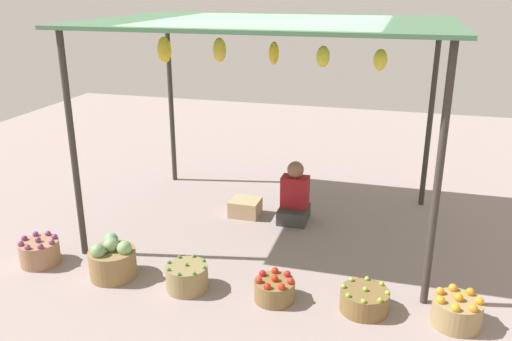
# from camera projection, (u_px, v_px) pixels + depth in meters

# --- Properties ---
(ground_plane) EXTENTS (14.00, 14.00, 0.00)m
(ground_plane) POSITION_uv_depth(u_px,v_px,m) (270.00, 226.00, 6.69)
(ground_plane) COLOR gray
(market_stall_structure) EXTENTS (3.96, 2.79, 2.49)m
(market_stall_structure) POSITION_uv_depth(u_px,v_px,m) (270.00, 34.00, 5.92)
(market_stall_structure) COLOR #38332D
(market_stall_structure) RESTS_ON ground
(vendor_person) EXTENTS (0.36, 0.44, 0.78)m
(vendor_person) POSITION_uv_depth(u_px,v_px,m) (294.00, 198.00, 6.77)
(vendor_person) COLOR #3C3939
(vendor_person) RESTS_ON ground
(basket_purple_onions) EXTENTS (0.42, 0.42, 0.31)m
(basket_purple_onions) POSITION_uv_depth(u_px,v_px,m) (40.00, 252.00, 5.76)
(basket_purple_onions) COLOR #9A7151
(basket_purple_onions) RESTS_ON ground
(basket_cabbages) EXTENTS (0.48, 0.48, 0.43)m
(basket_cabbages) POSITION_uv_depth(u_px,v_px,m) (113.00, 260.00, 5.48)
(basket_cabbages) COLOR olive
(basket_cabbages) RESTS_ON ground
(basket_green_chilies) EXTENTS (0.41, 0.41, 0.29)m
(basket_green_chilies) POSITION_uv_depth(u_px,v_px,m) (187.00, 277.00, 5.27)
(basket_green_chilies) COLOR olive
(basket_green_chilies) RESTS_ON ground
(basket_red_tomatoes) EXTENTS (0.39, 0.39, 0.27)m
(basket_red_tomatoes) POSITION_uv_depth(u_px,v_px,m) (275.00, 289.00, 5.10)
(basket_red_tomatoes) COLOR brown
(basket_red_tomatoes) RESTS_ON ground
(basket_limes) EXTENTS (0.45, 0.45, 0.25)m
(basket_limes) POSITION_uv_depth(u_px,v_px,m) (364.00, 300.00, 4.93)
(basket_limes) COLOR brown
(basket_limes) RESTS_ON ground
(basket_oranges) EXTENTS (0.43, 0.43, 0.31)m
(basket_oranges) POSITION_uv_depth(u_px,v_px,m) (457.00, 311.00, 4.72)
(basket_oranges) COLOR #987F52
(basket_oranges) RESTS_ON ground
(wooden_crate_near_vendor) EXTENTS (0.38, 0.34, 0.21)m
(wooden_crate_near_vendor) POSITION_uv_depth(u_px,v_px,m) (245.00, 207.00, 6.98)
(wooden_crate_near_vendor) COLOR tan
(wooden_crate_near_vendor) RESTS_ON ground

